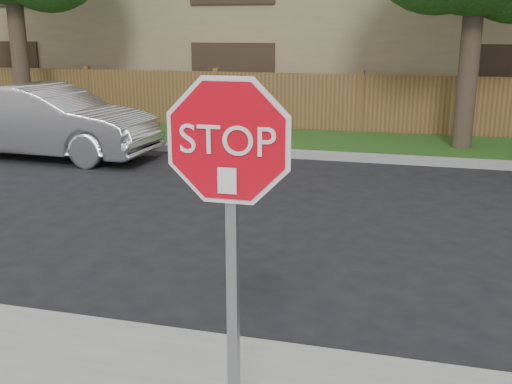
% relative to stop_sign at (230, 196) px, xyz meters
% --- Properties ---
extents(ground, '(90.00, 90.00, 0.00)m').
position_rel_stop_sign_xyz_m(ground, '(-0.45, 1.48, -1.83)').
color(ground, black).
rests_on(ground, ground).
extents(far_curb, '(70.00, 0.30, 0.15)m').
position_rel_stop_sign_xyz_m(far_curb, '(-0.45, 9.63, -1.75)').
color(far_curb, gray).
rests_on(far_curb, ground).
extents(grass_strip, '(70.00, 3.00, 0.12)m').
position_rel_stop_sign_xyz_m(grass_strip, '(-0.45, 11.28, -1.77)').
color(grass_strip, '#1E4714').
rests_on(grass_strip, ground).
extents(fence, '(70.00, 0.12, 1.60)m').
position_rel_stop_sign_xyz_m(fence, '(-0.45, 12.88, -1.03)').
color(fence, brown).
rests_on(fence, ground).
extents(apartment_building, '(35.20, 9.20, 7.20)m').
position_rel_stop_sign_xyz_m(apartment_building, '(-0.45, 18.48, 1.70)').
color(apartment_building, '#907B59').
rests_on(apartment_building, ground).
extents(stop_sign, '(1.01, 0.13, 2.55)m').
position_rel_stop_sign_xyz_m(stop_sign, '(0.00, 0.00, 0.00)').
color(stop_sign, gray).
rests_on(stop_sign, sidewalk_near).
extents(sedan_left, '(4.88, 1.85, 1.59)m').
position_rel_stop_sign_xyz_m(sedan_left, '(-6.76, 8.25, -1.04)').
color(sedan_left, '#B4B4B9').
rests_on(sedan_left, ground).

